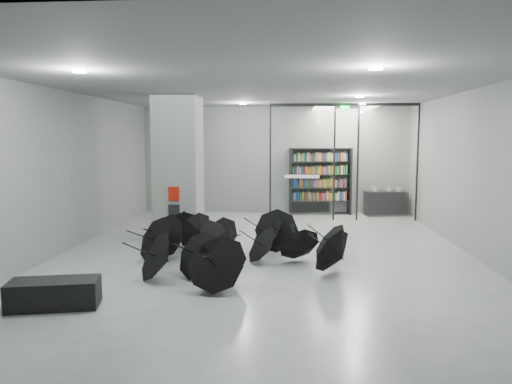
# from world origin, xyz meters

# --- Properties ---
(room) EXTENTS (14.00, 14.02, 4.01)m
(room) POSITION_xyz_m (0.00, 0.00, 2.84)
(room) COLOR gray
(room) RESTS_ON ground
(column) EXTENTS (1.20, 1.20, 4.00)m
(column) POSITION_xyz_m (-2.50, 2.00, 2.00)
(column) COLOR slate
(column) RESTS_ON ground
(fire_cabinet) EXTENTS (0.28, 0.04, 0.38)m
(fire_cabinet) POSITION_xyz_m (-2.50, 1.38, 1.35)
(fire_cabinet) COLOR #A50A07
(fire_cabinet) RESTS_ON column
(info_panel) EXTENTS (0.30, 0.03, 0.42)m
(info_panel) POSITION_xyz_m (-2.50, 1.38, 0.85)
(info_panel) COLOR black
(info_panel) RESTS_ON column
(exit_sign) EXTENTS (0.30, 0.06, 0.15)m
(exit_sign) POSITION_xyz_m (2.40, 5.30, 3.82)
(exit_sign) COLOR #0CE533
(exit_sign) RESTS_ON room
(glass_partition) EXTENTS (5.06, 0.08, 4.00)m
(glass_partition) POSITION_xyz_m (2.39, 5.50, 2.18)
(glass_partition) COLOR silver
(glass_partition) RESTS_ON ground
(bench) EXTENTS (1.55, 0.93, 0.47)m
(bench) POSITION_xyz_m (-3.32, -3.61, 0.23)
(bench) COLOR black
(bench) RESTS_ON ground
(bookshelf) EXTENTS (2.28, 0.81, 2.46)m
(bookshelf) POSITION_xyz_m (1.70, 6.75, 1.23)
(bookshelf) COLOR black
(bookshelf) RESTS_ON ground
(shop_counter) EXTENTS (1.57, 0.83, 0.90)m
(shop_counter) POSITION_xyz_m (4.08, 6.56, 0.45)
(shop_counter) COLOR black
(shop_counter) RESTS_ON ground
(umbrella_cluster) EXTENTS (5.40, 4.64, 1.34)m
(umbrella_cluster) POSITION_xyz_m (-0.72, -0.66, 0.32)
(umbrella_cluster) COLOR black
(umbrella_cluster) RESTS_ON ground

